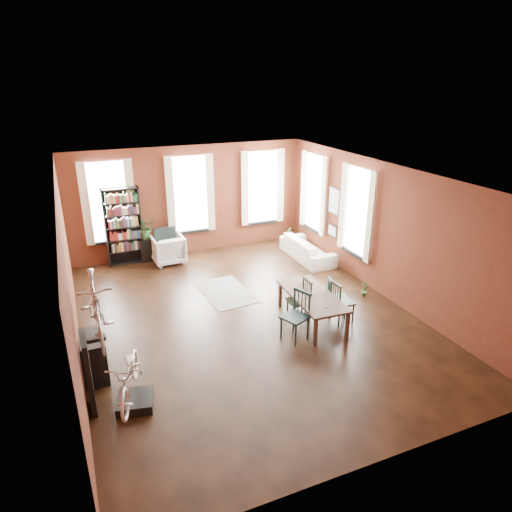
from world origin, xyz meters
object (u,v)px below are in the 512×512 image
console_table (94,357)px  plant_stand (146,250)px  dining_chair_b (299,301)px  white_armchair (168,248)px  bike_trainer (135,402)px  bicycle_floor (127,356)px  bookshelf (123,227)px  cream_sofa (308,245)px  dining_chair_d (337,298)px  dining_table (312,308)px  dining_chair_c (342,302)px  dining_chair_a (295,317)px

console_table → plant_stand: bearing=70.6°
dining_chair_b → console_table: 4.29m
white_armchair → plant_stand: 0.70m
bike_trainer → bicycle_floor: bearing=127.7°
bookshelf → bike_trainer: bearing=-97.0°
console_table → plant_stand: (1.83, 5.18, -0.06)m
cream_sofa → bicycle_floor: size_ratio=1.35×
dining_chair_d → cream_sofa: size_ratio=0.42×
dining_chair_d → bookshelf: bookshelf is taller
dining_chair_d → plant_stand: size_ratio=1.31×
dining_chair_b → bookshelf: (-2.99, 4.85, 0.62)m
dining_chair_d → bookshelf: (-3.89, 4.97, 0.66)m
dining_table → dining_chair_c: size_ratio=2.02×
cream_sofa → bicycle_floor: (-5.75, -4.56, 0.53)m
dining_chair_a → dining_chair_b: bearing=123.8°
dining_chair_a → dining_chair_d: bearing=89.0°
dining_chair_d → white_armchair: (-2.77, 4.55, 0.00)m
white_armchair → cream_sofa: bearing=158.9°
dining_chair_a → dining_chair_c: 1.31m
dining_chair_b → bicycle_floor: bicycle_floor is taller
dining_chair_c → cream_sofa: bearing=-17.5°
dining_chair_a → cream_sofa: 4.48m
dining_chair_d → bookshelf: bearing=59.8°
dining_chair_c → white_armchair: (-2.73, 4.82, -0.03)m
dining_chair_b → console_table: size_ratio=1.20×
dining_chair_b → console_table: (-4.27, -0.35, -0.08)m
dining_chair_c → plant_stand: dining_chair_c is taller
dining_chair_d → bicycle_floor: size_ratio=0.57×
dining_table → cream_sofa: (1.71, 3.29, 0.08)m
dining_table → plant_stand: (-2.69, 4.97, 0.01)m
dining_chair_b → plant_stand: 5.41m
dining_chair_a → dining_chair_c: size_ratio=1.09×
dining_chair_b → bookshelf: 5.73m
dining_chair_d → bookshelf: size_ratio=0.40×
white_armchair → bike_trainer: 6.19m
dining_table → cream_sofa: 3.71m
plant_stand → cream_sofa: bearing=-20.9°
white_armchair → plant_stand: white_armchair is taller
cream_sofa → bike_trainer: bearing=128.8°
bike_trainer → console_table: (-0.51, 1.09, 0.32)m
dining_table → bicycle_floor: bearing=-160.1°
white_armchair → dining_chair_d: bearing=118.8°
bike_trainer → dining_chair_d: bearing=15.9°
bicycle_floor → cream_sofa: bearing=55.0°
console_table → dining_chair_a: bearing=-4.3°
dining_table → console_table: bearing=-174.8°
dining_chair_c → bike_trainer: bearing=102.7°
console_table → bike_trainer: bearing=-65.0°
bike_trainer → bicycle_floor: size_ratio=0.37×
plant_stand → bicycle_floor: 6.41m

